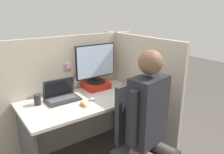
# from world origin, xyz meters

# --- Properties ---
(cubicle_panel_back) EXTENTS (1.83, 0.05, 1.40)m
(cubicle_panel_back) POSITION_xyz_m (0.00, 0.72, 0.70)
(cubicle_panel_back) COLOR #B7AD99
(cubicle_panel_back) RESTS_ON ground
(cubicle_panel_right) EXTENTS (0.04, 1.34, 1.40)m
(cubicle_panel_right) POSITION_xyz_m (0.69, 0.28, 0.70)
(cubicle_panel_right) COLOR #B7AD99
(cubicle_panel_right) RESTS_ON ground
(desk) EXTENTS (1.33, 0.70, 0.76)m
(desk) POSITION_xyz_m (0.00, 0.35, 0.56)
(desk) COLOR beige
(desk) RESTS_ON ground
(paper_box) EXTENTS (0.29, 0.24, 0.08)m
(paper_box) POSITION_xyz_m (0.28, 0.56, 0.80)
(paper_box) COLOR red
(paper_box) RESTS_ON desk
(monitor) EXTENTS (0.51, 0.23, 0.46)m
(monitor) POSITION_xyz_m (0.28, 0.56, 1.07)
(monitor) COLOR black
(monitor) RESTS_ON paper_box
(laptop) EXTENTS (0.35, 0.22, 0.23)m
(laptop) POSITION_xyz_m (-0.20, 0.47, 0.80)
(laptop) COLOR #2D2D33
(laptop) RESTS_ON desk
(mouse) EXTENTS (0.06, 0.04, 0.03)m
(mouse) POSITION_xyz_m (0.05, 0.27, 0.78)
(mouse) COLOR silver
(mouse) RESTS_ON desk
(stapler) EXTENTS (0.04, 0.16, 0.05)m
(stapler) POSITION_xyz_m (0.56, 0.31, 0.79)
(stapler) COLOR #2D2D33
(stapler) RESTS_ON desk
(carrot_toy) EXTENTS (0.04, 0.14, 0.04)m
(carrot_toy) POSITION_xyz_m (-0.10, 0.17, 0.78)
(carrot_toy) COLOR orange
(carrot_toy) RESTS_ON desk
(office_chair) EXTENTS (0.55, 0.59, 1.04)m
(office_chair) POSITION_xyz_m (0.22, -0.29, 0.52)
(office_chair) COLOR #2D2D33
(office_chair) RESTS_ON ground
(person) EXTENTS (0.47, 0.44, 1.39)m
(person) POSITION_xyz_m (0.19, -0.44, 0.80)
(person) COLOR brown
(person) RESTS_ON ground
(pen_cup) EXTENTS (0.07, 0.07, 0.11)m
(pen_cup) POSITION_xyz_m (-0.45, 0.50, 0.81)
(pen_cup) COLOR #28282D
(pen_cup) RESTS_ON desk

